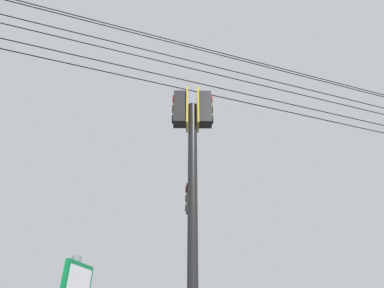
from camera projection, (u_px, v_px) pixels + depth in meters
signal_mast_assembly at (192, 183)px, 7.25m from camera, size 4.75×4.10×7.08m
overhead_wire_span at (155, 56)px, 7.75m from camera, size 8.88×20.33×2.07m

